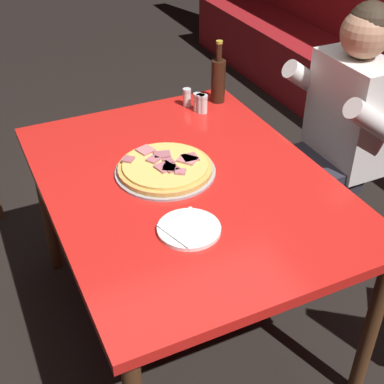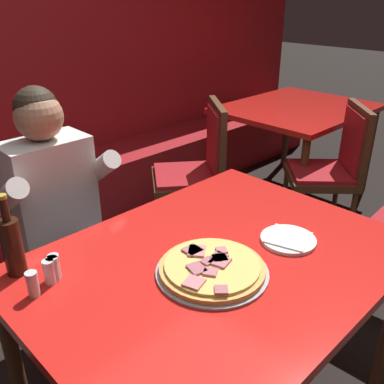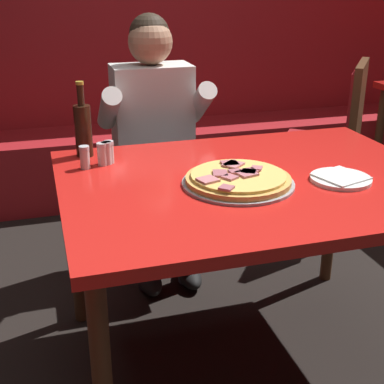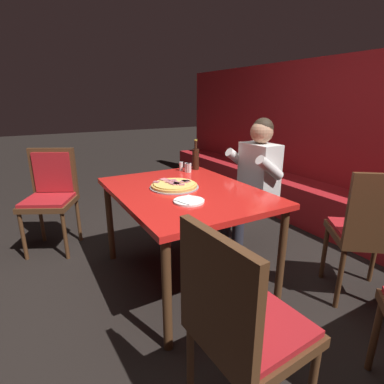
{
  "view_description": "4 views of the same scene",
  "coord_description": "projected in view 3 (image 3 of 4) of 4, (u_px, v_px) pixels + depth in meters",
  "views": [
    {
      "loc": [
        1.5,
        -0.68,
        1.88
      ],
      "look_at": [
        0.03,
        0.01,
        0.73
      ],
      "focal_mm": 50.0,
      "sensor_mm": 36.0,
      "label": 1
    },
    {
      "loc": [
        -0.96,
        -0.85,
        1.64
      ],
      "look_at": [
        0.15,
        0.28,
        0.89
      ],
      "focal_mm": 40.0,
      "sensor_mm": 36.0,
      "label": 2
    },
    {
      "loc": [
        -0.7,
        -1.63,
        1.43
      ],
      "look_at": [
        -0.21,
        0.04,
        0.73
      ],
      "focal_mm": 50.0,
      "sensor_mm": 36.0,
      "label": 3
    },
    {
      "loc": [
        1.94,
        -1.04,
        1.44
      ],
      "look_at": [
        0.05,
        0.04,
        0.76
      ],
      "focal_mm": 28.0,
      "sensor_mm": 36.0,
      "label": 4
    }
  ],
  "objects": [
    {
      "name": "ground_plane",
      "position": [
        245.0,
        356.0,
        2.17
      ],
      "size": [
        24.0,
        24.0,
        0.0
      ],
      "primitive_type": "plane",
      "color": "black"
    },
    {
      "name": "booth_wall_panel",
      "position": [
        135.0,
        50.0,
        3.75
      ],
      "size": [
        6.8,
        0.16,
        1.9
      ],
      "primitive_type": "cube",
      "color": "#A3191E",
      "rests_on": "ground_plane"
    },
    {
      "name": "booth_bench",
      "position": [
        148.0,
        161.0,
        3.74
      ],
      "size": [
        6.46,
        0.48,
        0.46
      ],
      "primitive_type": "cube",
      "color": "#A3191E",
      "rests_on": "ground_plane"
    },
    {
      "name": "main_dining_table",
      "position": [
        253.0,
        197.0,
        1.91
      ],
      "size": [
        1.35,
        1.01,
        0.77
      ],
      "color": "#4C2D19",
      "rests_on": "ground_plane"
    },
    {
      "name": "pizza",
      "position": [
        238.0,
        179.0,
        1.81
      ],
      "size": [
        0.38,
        0.38,
        0.05
      ],
      "color": "#9E9EA3",
      "rests_on": "main_dining_table"
    },
    {
      "name": "plate_white_paper",
      "position": [
        341.0,
        178.0,
        1.84
      ],
      "size": [
        0.21,
        0.21,
        0.02
      ],
      "color": "white",
      "rests_on": "main_dining_table"
    },
    {
      "name": "beer_bottle",
      "position": [
        83.0,
        129.0,
        2.06
      ],
      "size": [
        0.07,
        0.07,
        0.29
      ],
      "color": "black",
      "rests_on": "main_dining_table"
    },
    {
      "name": "shaker_oregano",
      "position": [
        107.0,
        154.0,
        2.0
      ],
      "size": [
        0.04,
        0.04,
        0.09
      ],
      "color": "silver",
      "rests_on": "main_dining_table"
    },
    {
      "name": "shaker_parmesan",
      "position": [
        102.0,
        155.0,
        1.99
      ],
      "size": [
        0.04,
        0.04,
        0.09
      ],
      "color": "silver",
      "rests_on": "main_dining_table"
    },
    {
      "name": "shaker_black_pepper",
      "position": [
        85.0,
        158.0,
        1.95
      ],
      "size": [
        0.04,
        0.04,
        0.09
      ],
      "color": "silver",
      "rests_on": "main_dining_table"
    },
    {
      "name": "shaker_red_pepper_flakes",
      "position": [
        109.0,
        153.0,
        2.01
      ],
      "size": [
        0.04,
        0.04,
        0.09
      ],
      "color": "silver",
      "rests_on": "main_dining_table"
    },
    {
      "name": "diner_seated_blue_shirt",
      "position": [
        157.0,
        138.0,
        2.58
      ],
      "size": [
        0.53,
        0.53,
        1.27
      ],
      "color": "black",
      "rests_on": "ground_plane"
    },
    {
      "name": "dining_chair_by_booth",
      "position": [
        332.0,
        135.0,
        3.06
      ],
      "size": [
        0.62,
        0.62,
        1.0
      ],
      "color": "#4C2D19",
      "rests_on": "ground_plane"
    }
  ]
}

